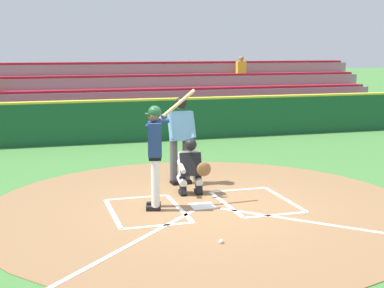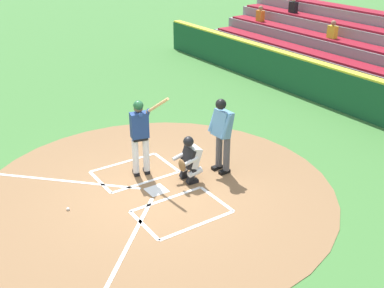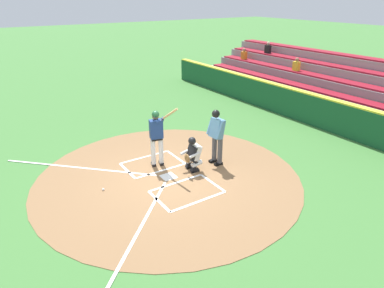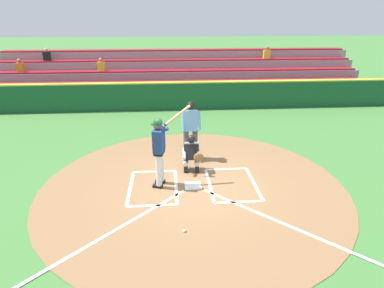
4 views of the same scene
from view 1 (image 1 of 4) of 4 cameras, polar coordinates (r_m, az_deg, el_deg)
name	(u,v)px [view 1 (image 1 of 4)]	position (r m, az deg, el deg)	size (l,w,h in m)	color
ground_plane	(203,207)	(10.26, 1.09, -6.42)	(120.00, 120.00, 0.00)	#427A38
dirt_circle	(203,206)	(10.26, 1.09, -6.39)	(8.00, 8.00, 0.01)	olive
home_plate_and_chalk	(218,220)	(9.46, 2.72, -7.76)	(7.93, 4.91, 0.01)	white
batter	(156,149)	(9.89, -3.75, -0.52)	(1.05, 0.55, 2.13)	white
catcher	(191,165)	(10.93, -0.10, -2.21)	(0.59, 0.64, 1.13)	black
plate_umpire	(181,134)	(11.70, -1.19, 1.01)	(0.59, 0.43, 1.86)	#4C4C51
baseball	(221,241)	(8.39, 2.99, -9.93)	(0.07, 0.07, 0.07)	white
backstop_wall	(129,120)	(17.29, -6.45, 2.41)	(22.00, 0.36, 1.31)	#19512D
bleacher_stand	(113,104)	(20.47, -8.10, 4.09)	(20.00, 4.25, 2.55)	gray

